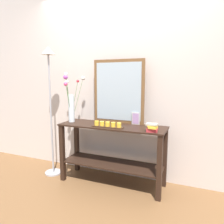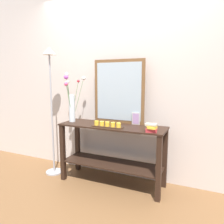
# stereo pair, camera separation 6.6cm
# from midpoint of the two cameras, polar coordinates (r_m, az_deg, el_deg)

# --- Properties ---
(ground_plane) EXTENTS (7.00, 6.00, 0.02)m
(ground_plane) POSITION_cam_midpoint_polar(r_m,az_deg,el_deg) (2.99, 0.66, -18.45)
(ground_plane) COLOR brown
(wall_back) EXTENTS (6.40, 0.08, 2.70)m
(wall_back) POSITION_cam_midpoint_polar(r_m,az_deg,el_deg) (2.97, 3.34, 8.63)
(wall_back) COLOR beige
(wall_back) RESTS_ON ground
(console_table) EXTENTS (1.36, 0.43, 0.78)m
(console_table) POSITION_cam_midpoint_polar(r_m,az_deg,el_deg) (2.79, 0.68, -9.21)
(console_table) COLOR black
(console_table) RESTS_ON ground
(mirror_leaning) EXTENTS (0.70, 0.03, 0.83)m
(mirror_leaning) POSITION_cam_midpoint_polar(r_m,az_deg,el_deg) (2.83, 2.48, 5.44)
(mirror_leaning) COLOR brown
(mirror_leaning) RESTS_ON console_table
(tall_vase_left) EXTENTS (0.26, 0.28, 0.67)m
(tall_vase_left) POSITION_cam_midpoint_polar(r_m,az_deg,el_deg) (2.95, -10.03, 2.78)
(tall_vase_left) COLOR silver
(tall_vase_left) RESTS_ON console_table
(candle_tray) EXTENTS (0.39, 0.09, 0.07)m
(candle_tray) POSITION_cam_midpoint_polar(r_m,az_deg,el_deg) (2.60, -0.53, -3.46)
(candle_tray) COLOR #382316
(candle_tray) RESTS_ON console_table
(picture_frame_small) EXTENTS (0.11, 0.01, 0.16)m
(picture_frame_small) POSITION_cam_midpoint_polar(r_m,az_deg,el_deg) (2.76, 7.04, -1.76)
(picture_frame_small) COLOR #B7B2AD
(picture_frame_small) RESTS_ON console_table
(book_stack) EXTENTS (0.13, 0.09, 0.10)m
(book_stack) POSITION_cam_midpoint_polar(r_m,az_deg,el_deg) (2.40, 11.26, -4.16)
(book_stack) COLOR #C63338
(book_stack) RESTS_ON console_table
(floor_lamp) EXTENTS (0.24, 0.24, 1.78)m
(floor_lamp) POSITION_cam_midpoint_polar(r_m,az_deg,el_deg) (3.08, -15.36, 5.60)
(floor_lamp) COLOR #9E9EA3
(floor_lamp) RESTS_ON ground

